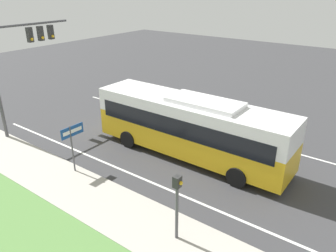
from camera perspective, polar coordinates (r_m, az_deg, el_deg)
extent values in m
plane|color=#38383A|center=(17.62, 11.67, -7.30)|extent=(80.00, 80.00, 0.00)
cube|color=#ADA89E|center=(13.19, -0.63, -18.50)|extent=(2.80, 80.00, 0.12)
cube|color=silver|center=(14.91, 5.54, -13.17)|extent=(0.14, 30.00, 0.01)
cube|color=silver|center=(20.59, 15.99, -2.98)|extent=(0.14, 30.00, 0.01)
cube|color=gold|center=(18.00, 3.78, -1.85)|extent=(2.58, 11.17, 1.56)
cube|color=white|center=(17.44, 3.90, 2.37)|extent=(2.58, 11.17, 1.28)
cube|color=black|center=(17.61, 3.86, 1.03)|extent=(2.62, 10.28, 0.97)
cube|color=white|center=(16.77, 6.39, 4.16)|extent=(1.81, 3.91, 0.24)
cylinder|color=black|center=(19.34, -6.95, -2.29)|extent=(0.28, 1.02, 1.02)
cylinder|color=black|center=(21.04, -2.37, 0.08)|extent=(0.28, 1.02, 1.02)
cylinder|color=black|center=(15.95, 11.87, -8.72)|extent=(0.28, 1.02, 1.02)
cylinder|color=black|center=(17.97, 15.27, -5.16)|extent=(0.28, 1.02, 1.02)
cylinder|color=#4C4C51|center=(22.49, -23.05, 16.00)|extent=(5.45, 0.14, 0.14)
cube|color=#2D2D2D|center=(22.53, -22.95, 14.42)|extent=(0.32, 0.28, 0.90)
sphere|color=yellow|center=(22.41, -22.59, 13.79)|extent=(0.18, 0.18, 0.18)
cube|color=#2D2D2D|center=(22.92, -21.33, 14.79)|extent=(0.32, 0.28, 0.90)
sphere|color=yellow|center=(22.81, -20.98, 14.17)|extent=(0.18, 0.18, 0.18)
cube|color=#2D2D2D|center=(23.34, -19.77, 15.14)|extent=(0.32, 0.28, 0.90)
sphere|color=yellow|center=(23.22, -19.42, 14.53)|extent=(0.18, 0.18, 0.18)
cylinder|color=#4C4C51|center=(12.20, 1.55, -14.33)|extent=(0.12, 0.12, 2.81)
cube|color=#2D2D2D|center=(11.51, 1.61, -9.67)|extent=(0.28, 0.24, 0.44)
sphere|color=yellow|center=(11.44, 2.24, -9.91)|extent=(0.14, 0.14, 0.14)
cylinder|color=#4C4C51|center=(16.97, -16.31, -4.04)|extent=(0.08, 0.08, 2.60)
cube|color=#19478C|center=(16.62, -16.34, -0.86)|extent=(1.32, 0.03, 0.53)
cube|color=white|center=(16.61, -16.30, -0.87)|extent=(1.12, 0.01, 0.19)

